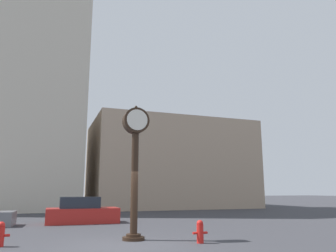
% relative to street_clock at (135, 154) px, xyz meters
% --- Properties ---
extents(ground_plane, '(200.00, 200.00, 0.00)m').
position_rel_street_clock_xyz_m(ground_plane, '(-0.62, -0.99, -3.16)').
color(ground_plane, '#38383D').
extents(building_tall_tower, '(13.74, 12.00, 37.02)m').
position_rel_street_clock_xyz_m(building_tall_tower, '(-7.10, 23.01, 15.35)').
color(building_tall_tower, beige).
rests_on(building_tall_tower, ground_plane).
extents(building_storefront_row, '(17.09, 12.00, 9.28)m').
position_rel_street_clock_xyz_m(building_storefront_row, '(9.61, 23.01, 1.48)').
color(building_storefront_row, tan).
rests_on(building_storefront_row, ground_plane).
extents(street_clock, '(1.00, 0.82, 5.10)m').
position_rel_street_clock_xyz_m(street_clock, '(0.00, 0.00, 0.00)').
color(street_clock, black).
rests_on(street_clock, ground_plane).
extents(car_red, '(3.96, 1.92, 1.45)m').
position_rel_street_clock_xyz_m(car_red, '(-1.21, 7.30, -2.55)').
color(car_red, red).
rests_on(car_red, ground_plane).
extents(fire_hydrant_near, '(0.57, 0.25, 0.79)m').
position_rel_street_clock_xyz_m(fire_hydrant_near, '(-4.44, 0.04, -2.76)').
color(fire_hydrant_near, red).
rests_on(fire_hydrant_near, ground_plane).
extents(fire_hydrant_far, '(0.55, 0.24, 0.78)m').
position_rel_street_clock_xyz_m(fire_hydrant_far, '(2.00, -1.49, -2.76)').
color(fire_hydrant_far, red).
rests_on(fire_hydrant_far, ground_plane).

